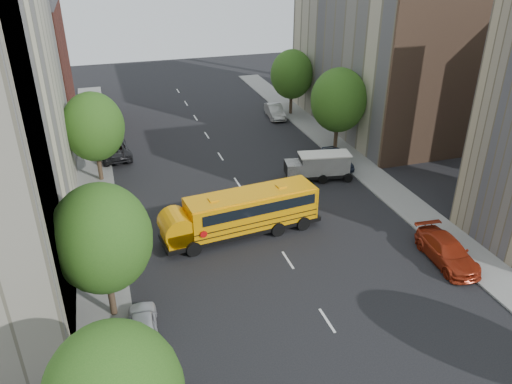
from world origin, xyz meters
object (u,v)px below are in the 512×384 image
street_tree_1 (102,239)px  parked_car_2 (114,149)px  street_tree_4 (339,100)px  school_bus (240,212)px  parked_car_1 (124,208)px  street_tree_2 (93,127)px  parked_car_3 (447,251)px  street_tree_5 (292,74)px  parked_car_4 (337,158)px  parked_car_5 (275,111)px  safari_truck (319,166)px  parked_car_0 (143,324)px

street_tree_1 → parked_car_2: 23.41m
parked_car_2 → street_tree_4: bearing=161.3°
school_bus → parked_car_1: 9.14m
street_tree_2 → parked_car_2: street_tree_2 is taller
parked_car_2 → parked_car_3: size_ratio=1.07×
street_tree_4 → parked_car_1: 22.19m
street_tree_5 → parked_car_4: size_ratio=1.70×
parked_car_1 → parked_car_2: parked_car_2 is taller
parked_car_4 → parked_car_1: bearing=-167.3°
parked_car_1 → parked_car_5: (18.40, 18.35, 0.04)m
safari_truck → street_tree_4: bearing=62.1°
street_tree_2 → parked_car_3: 28.44m
safari_truck → parked_car_5: size_ratio=1.22×
street_tree_4 → parked_car_5: size_ratio=1.75×
parked_car_0 → parked_car_3: size_ratio=0.71×
parked_car_4 → parked_car_3: bearing=-88.1°
parked_car_3 → parked_car_4: (0.00, 15.87, -0.02)m
street_tree_5 → parked_car_3: size_ratio=1.40×
street_tree_1 → parked_car_4: 25.64m
street_tree_1 → parked_car_5: bearing=56.0°
street_tree_4 → school_bus: bearing=-137.3°
street_tree_1 → school_bus: size_ratio=0.69×
parked_car_4 → parked_car_5: size_ratio=0.96×
street_tree_4 → parked_car_1: (-20.60, -6.99, -4.36)m
parked_car_3 → parked_car_4: bearing=94.6°
street_tree_2 → street_tree_4: bearing=0.0°
street_tree_4 → parked_car_3: bearing=-94.2°
street_tree_5 → parked_car_2: (-20.60, -7.01, -3.90)m
street_tree_1 → parked_car_0: 4.95m
safari_truck → parked_car_1: bearing=-164.4°
street_tree_4 → school_bus: street_tree_4 is taller
street_tree_1 → parked_car_3: street_tree_1 is taller
street_tree_4 → street_tree_5: street_tree_4 is taller
parked_car_5 → street_tree_5: bearing=22.0°
safari_truck → parked_car_3: (2.74, -13.85, -0.44)m
school_bus → parked_car_5: 25.78m
street_tree_5 → parked_car_1: bearing=-137.3°
street_tree_1 → parked_car_2: size_ratio=1.37×
street_tree_5 → parked_car_0: (-20.60, -32.02, -4.05)m
street_tree_1 → parked_car_5: size_ratio=1.71×
safari_truck → parked_car_0: safari_truck is taller
parked_car_0 → parked_car_5: parked_car_5 is taller
safari_truck → parked_car_4: (2.74, 2.01, -0.47)m
school_bus → safari_truck: size_ratio=2.04×
parked_car_2 → school_bus: bearing=108.9°
street_tree_4 → street_tree_1: bearing=-140.7°
parked_car_3 → parked_car_1: bearing=152.2°
parked_car_1 → parked_car_0: bearing=86.5°
street_tree_5 → parked_car_3: bearing=-92.6°
school_bus → parked_car_3: (11.63, -7.18, -1.00)m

